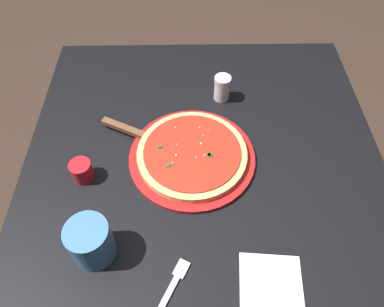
{
  "coord_description": "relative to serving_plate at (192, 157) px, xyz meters",
  "views": [
    {
      "loc": [
        0.52,
        -0.04,
        1.49
      ],
      "look_at": [
        -0.01,
        -0.03,
        0.79
      ],
      "focal_mm": 33.5,
      "sensor_mm": 36.0,
      "label": 1
    }
  ],
  "objects": [
    {
      "name": "fork",
      "position": [
        0.34,
        -0.05,
        -0.0
      ],
      "size": [
        0.17,
        0.1,
        0.0
      ],
      "color": "silver",
      "rests_on": "restaurant_table"
    },
    {
      "name": "serving_plate",
      "position": [
        0.0,
        0.0,
        0.0
      ],
      "size": [
        0.31,
        0.31,
        0.01
      ],
      "primitive_type": "cylinder",
      "color": "red",
      "rests_on": "restaurant_table"
    },
    {
      "name": "restaurant_table",
      "position": [
        0.01,
        0.03,
        -0.15
      ],
      "size": [
        0.97,
        0.9,
        0.77
      ],
      "color": "black",
      "rests_on": "ground_plane"
    },
    {
      "name": "ground_plane",
      "position": [
        0.01,
        0.03,
        -0.78
      ],
      "size": [
        5.0,
        5.0,
        0.0
      ],
      "primitive_type": "plane",
      "color": "#38281E"
    },
    {
      "name": "pizza",
      "position": [
        0.0,
        -0.0,
        0.01
      ],
      "size": [
        0.27,
        0.27,
        0.02
      ],
      "color": "#DBB26B",
      "rests_on": "serving_plate"
    },
    {
      "name": "cup_tall_drink",
      "position": [
        0.24,
        -0.2,
        0.04
      ],
      "size": [
        0.09,
        0.09,
        0.1
      ],
      "primitive_type": "cylinder",
      "color": "teal",
      "rests_on": "restaurant_table"
    },
    {
      "name": "cup_small_sauce",
      "position": [
        0.05,
        -0.26,
        0.02
      ],
      "size": [
        0.05,
        0.05,
        0.05
      ],
      "primitive_type": "cylinder",
      "color": "#B2191E",
      "rests_on": "restaurant_table"
    },
    {
      "name": "napkin_folded_right",
      "position": [
        0.32,
        0.15,
        -0.0
      ],
      "size": [
        0.15,
        0.14,
        0.0
      ],
      "primitive_type": "cube",
      "rotation": [
        0.0,
        0.0,
        -0.09
      ],
      "color": "white",
      "rests_on": "restaurant_table"
    },
    {
      "name": "pizza_server",
      "position": [
        -0.07,
        -0.14,
        0.01
      ],
      "size": [
        0.14,
        0.22,
        0.01
      ],
      "color": "silver",
      "rests_on": "serving_plate"
    },
    {
      "name": "parmesan_shaker",
      "position": [
        -0.22,
        0.09,
        0.03
      ],
      "size": [
        0.05,
        0.05,
        0.07
      ],
      "color": "silver",
      "rests_on": "restaurant_table"
    }
  ]
}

